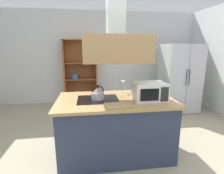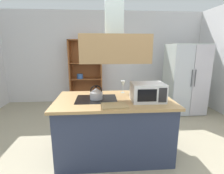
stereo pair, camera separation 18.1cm
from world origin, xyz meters
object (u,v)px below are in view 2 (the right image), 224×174
(dish_cabinet, at_px, (86,76))
(microwave, at_px, (148,92))
(wine_glass_on_counter, at_px, (123,84))
(refrigerator, at_px, (185,79))
(cutting_board, at_px, (114,105))
(kettle, at_px, (96,93))

(dish_cabinet, height_order, microwave, dish_cabinet)
(microwave, xyz_separation_m, wine_glass_on_counter, (-0.29, 0.48, 0.02))
(refrigerator, bearing_deg, wine_glass_on_counter, -142.77)
(microwave, distance_m, wine_glass_on_counter, 0.56)
(refrigerator, relative_size, microwave, 3.78)
(refrigerator, relative_size, dish_cabinet, 0.93)
(cutting_board, distance_m, microwave, 0.54)
(dish_cabinet, relative_size, cutting_board, 5.52)
(cutting_board, height_order, wine_glass_on_counter, wine_glass_on_counter)
(refrigerator, distance_m, microwave, 2.38)
(microwave, bearing_deg, cutting_board, -158.75)
(wine_glass_on_counter, bearing_deg, cutting_board, -106.66)
(dish_cabinet, distance_m, microwave, 2.99)
(kettle, height_order, microwave, microwave)
(cutting_board, bearing_deg, refrigerator, 45.55)
(dish_cabinet, xyz_separation_m, wine_glass_on_counter, (0.79, -2.30, 0.22))
(wine_glass_on_counter, bearing_deg, dish_cabinet, 109.02)
(dish_cabinet, bearing_deg, microwave, -68.68)
(dish_cabinet, bearing_deg, wine_glass_on_counter, -70.98)
(cutting_board, relative_size, microwave, 0.74)
(refrigerator, relative_size, kettle, 8.31)
(dish_cabinet, distance_m, kettle, 2.67)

